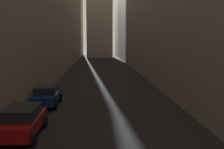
{
  "coord_description": "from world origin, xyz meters",
  "views": [
    {
      "loc": [
        -0.53,
        5.54,
        4.86
      ],
      "look_at": [
        0.0,
        16.09,
        3.58
      ],
      "focal_mm": 45.2,
      "sensor_mm": 36.0,
      "label": 1
    }
  ],
  "objects": [
    {
      "name": "ground_plane",
      "position": [
        0.0,
        48.0,
        0.0
      ],
      "size": [
        264.0,
        264.0,
        0.0
      ],
      "primitive_type": "plane",
      "color": "black"
    },
    {
      "name": "building_block_left",
      "position": [
        -11.91,
        50.0,
        10.34
      ],
      "size": [
        12.83,
        108.0,
        20.67
      ],
      "primitive_type": "cube",
      "color": "gray",
      "rests_on": "ground"
    },
    {
      "name": "parked_car_left_third",
      "position": [
        -4.4,
        19.73,
        0.8
      ],
      "size": [
        1.93,
        4.36,
        1.52
      ],
      "rotation": [
        0.0,
        0.0,
        1.57
      ],
      "color": "maroon",
      "rests_on": "ground"
    },
    {
      "name": "parked_car_left_far",
      "position": [
        -4.4,
        26.52,
        0.75
      ],
      "size": [
        1.92,
        4.03,
        1.46
      ],
      "rotation": [
        0.0,
        0.0,
        1.57
      ],
      "color": "navy",
      "rests_on": "ground"
    }
  ]
}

